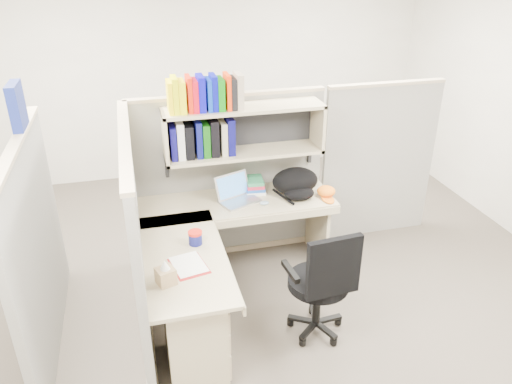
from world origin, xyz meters
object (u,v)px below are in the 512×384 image
object	(u,v)px
laptop	(239,190)
task_chair	(320,299)
snack_canister	(195,237)
backpack	(297,184)
desk	(210,291)

from	to	relation	value
laptop	task_chair	world-z (taller)	task_chair
snack_canister	backpack	bearing A→B (deg)	29.76
snack_canister	task_chair	bearing A→B (deg)	-25.94
laptop	snack_canister	bearing A→B (deg)	-150.73
snack_canister	desk	bearing A→B (deg)	-76.16
laptop	task_chair	xyz separation A→B (m)	(0.40, -1.02, -0.50)
task_chair	laptop	bearing A→B (deg)	111.20
laptop	task_chair	size ratio (longest dim) A/B	0.34
desk	snack_canister	bearing A→B (deg)	103.84
desk	task_chair	size ratio (longest dim) A/B	1.75
backpack	task_chair	world-z (taller)	task_chair
laptop	backpack	size ratio (longest dim) A/B	0.79
task_chair	snack_canister	bearing A→B (deg)	154.06
desk	laptop	size ratio (longest dim) A/B	5.17
backpack	task_chair	distance (m)	1.14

